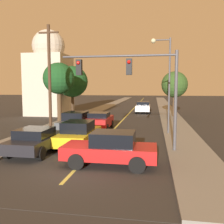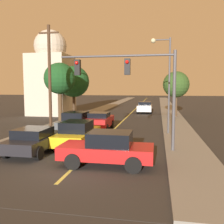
{
  "view_description": "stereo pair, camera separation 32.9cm",
  "coord_description": "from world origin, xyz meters",
  "px_view_note": "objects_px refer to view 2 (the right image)",
  "views": [
    {
      "loc": [
        3.36,
        -10.5,
        3.62
      ],
      "look_at": [
        0.0,
        9.52,
        1.6
      ],
      "focal_mm": 40.0,
      "sensor_mm": 36.0,
      "label": 1
    },
    {
      "loc": [
        3.69,
        -10.44,
        3.62
      ],
      "look_at": [
        0.0,
        9.52,
        1.6
      ],
      "focal_mm": 40.0,
      "sensor_mm": 36.0,
      "label": 2
    }
  ],
  "objects_px": {
    "car_outer_lane_front": "(34,140)",
    "streetlamp_right": "(165,73)",
    "car_outer_lane_second": "(77,121)",
    "traffic_signal_mast": "(133,78)",
    "car_near_lane_front": "(78,133)",
    "car_crossing_right": "(107,148)",
    "domed_building_left": "(51,75)",
    "tree_left_near": "(60,79)",
    "car_near_lane_second": "(100,121)",
    "tree_right_near": "(176,85)",
    "car_far_oncoming": "(145,107)",
    "tree_left_far": "(74,82)",
    "utility_pole_left": "(50,77)"
  },
  "relations": [
    {
      "from": "car_outer_lane_second",
      "to": "tree_left_near",
      "type": "xyz_separation_m",
      "value": [
        -2.8,
        3.38,
        3.6
      ]
    },
    {
      "from": "tree_left_near",
      "to": "tree_right_near",
      "type": "relative_size",
      "value": 1.09
    },
    {
      "from": "car_outer_lane_front",
      "to": "domed_building_left",
      "type": "relative_size",
      "value": 0.38
    },
    {
      "from": "utility_pole_left",
      "to": "tree_right_near",
      "type": "relative_size",
      "value": 1.54
    },
    {
      "from": "car_near_lane_front",
      "to": "car_far_oncoming",
      "type": "bearing_deg",
      "value": 81.68
    },
    {
      "from": "utility_pole_left",
      "to": "car_outer_lane_front",
      "type": "bearing_deg",
      "value": -73.82
    },
    {
      "from": "tree_right_near",
      "to": "tree_left_near",
      "type": "bearing_deg",
      "value": -146.48
    },
    {
      "from": "car_outer_lane_front",
      "to": "traffic_signal_mast",
      "type": "distance_m",
      "value": 6.45
    },
    {
      "from": "car_near_lane_front",
      "to": "tree_left_far",
      "type": "height_order",
      "value": "tree_left_far"
    },
    {
      "from": "tree_left_near",
      "to": "tree_right_near",
      "type": "xyz_separation_m",
      "value": [
        11.57,
        7.67,
        -0.5
      ]
    },
    {
      "from": "car_outer_lane_front",
      "to": "utility_pole_left",
      "type": "relative_size",
      "value": 0.51
    },
    {
      "from": "car_near_lane_front",
      "to": "car_outer_lane_second",
      "type": "bearing_deg",
      "value": 109.2
    },
    {
      "from": "tree_left_near",
      "to": "tree_left_far",
      "type": "relative_size",
      "value": 0.97
    },
    {
      "from": "car_crossing_right",
      "to": "domed_building_left",
      "type": "height_order",
      "value": "domed_building_left"
    },
    {
      "from": "car_near_lane_second",
      "to": "utility_pole_left",
      "type": "distance_m",
      "value": 5.43
    },
    {
      "from": "utility_pole_left",
      "to": "tree_right_near",
      "type": "bearing_deg",
      "value": 49.23
    },
    {
      "from": "tree_right_near",
      "to": "car_near_lane_second",
      "type": "bearing_deg",
      "value": -123.75
    },
    {
      "from": "car_crossing_right",
      "to": "utility_pole_left",
      "type": "xyz_separation_m",
      "value": [
        -6.18,
        7.54,
        3.63
      ]
    },
    {
      "from": "domed_building_left",
      "to": "car_near_lane_second",
      "type": "bearing_deg",
      "value": -49.52
    },
    {
      "from": "car_outer_lane_front",
      "to": "car_outer_lane_second",
      "type": "bearing_deg",
      "value": 90.0
    },
    {
      "from": "car_near_lane_second",
      "to": "traffic_signal_mast",
      "type": "distance_m",
      "value": 8.0
    },
    {
      "from": "car_outer_lane_second",
      "to": "tree_right_near",
      "type": "xyz_separation_m",
      "value": [
        8.78,
        11.05,
        3.1
      ]
    },
    {
      "from": "car_far_oncoming",
      "to": "tree_left_far",
      "type": "height_order",
      "value": "tree_left_far"
    },
    {
      "from": "car_outer_lane_front",
      "to": "utility_pole_left",
      "type": "distance_m",
      "value": 7.33
    },
    {
      "from": "car_near_lane_second",
      "to": "streetlamp_right",
      "type": "height_order",
      "value": "streetlamp_right"
    },
    {
      "from": "tree_right_near",
      "to": "car_near_lane_front",
      "type": "bearing_deg",
      "value": -113.11
    },
    {
      "from": "car_crossing_right",
      "to": "tree_right_near",
      "type": "height_order",
      "value": "tree_right_near"
    },
    {
      "from": "car_near_lane_second",
      "to": "tree_left_far",
      "type": "xyz_separation_m",
      "value": [
        -5.21,
        8.51,
        3.49
      ]
    },
    {
      "from": "utility_pole_left",
      "to": "domed_building_left",
      "type": "xyz_separation_m",
      "value": [
        -5.41,
        12.37,
        0.8
      ]
    },
    {
      "from": "car_near_lane_front",
      "to": "tree_left_near",
      "type": "bearing_deg",
      "value": 118.19
    },
    {
      "from": "car_outer_lane_front",
      "to": "car_crossing_right",
      "type": "height_order",
      "value": "car_crossing_right"
    },
    {
      "from": "car_near_lane_second",
      "to": "tree_left_far",
      "type": "bearing_deg",
      "value": 121.46
    },
    {
      "from": "traffic_signal_mast",
      "to": "utility_pole_left",
      "type": "bearing_deg",
      "value": 146.97
    },
    {
      "from": "car_outer_lane_front",
      "to": "streetlamp_right",
      "type": "relative_size",
      "value": 0.59
    },
    {
      "from": "traffic_signal_mast",
      "to": "domed_building_left",
      "type": "xyz_separation_m",
      "value": [
        -12.45,
        16.94,
        1.09
      ]
    },
    {
      "from": "tree_left_far",
      "to": "domed_building_left",
      "type": "height_order",
      "value": "domed_building_left"
    },
    {
      "from": "car_near_lane_front",
      "to": "domed_building_left",
      "type": "distance_m",
      "value": 19.26
    },
    {
      "from": "car_crossing_right",
      "to": "tree_right_near",
      "type": "xyz_separation_m",
      "value": [
        4.36,
        19.76,
        3.11
      ]
    },
    {
      "from": "streetlamp_right",
      "to": "utility_pole_left",
      "type": "distance_m",
      "value": 8.96
    },
    {
      "from": "car_outer_lane_second",
      "to": "tree_right_near",
      "type": "distance_m",
      "value": 14.45
    },
    {
      "from": "traffic_signal_mast",
      "to": "car_far_oncoming",
      "type": "bearing_deg",
      "value": 91.13
    },
    {
      "from": "car_outer_lane_second",
      "to": "domed_building_left",
      "type": "bearing_deg",
      "value": 122.67
    },
    {
      "from": "car_outer_lane_front",
      "to": "domed_building_left",
      "type": "xyz_separation_m",
      "value": [
        -7.18,
        18.44,
        4.5
      ]
    },
    {
      "from": "car_outer_lane_front",
      "to": "tree_left_near",
      "type": "distance_m",
      "value": 11.59
    },
    {
      "from": "car_near_lane_second",
      "to": "car_outer_lane_second",
      "type": "bearing_deg",
      "value": -160.56
    },
    {
      "from": "car_near_lane_front",
      "to": "car_crossing_right",
      "type": "bearing_deg",
      "value": -53.22
    },
    {
      "from": "car_outer_lane_second",
      "to": "traffic_signal_mast",
      "type": "height_order",
      "value": "traffic_signal_mast"
    },
    {
      "from": "tree_left_near",
      "to": "tree_left_far",
      "type": "distance_m",
      "value": 5.81
    },
    {
      "from": "traffic_signal_mast",
      "to": "utility_pole_left",
      "type": "height_order",
      "value": "utility_pole_left"
    },
    {
      "from": "car_far_oncoming",
      "to": "traffic_signal_mast",
      "type": "relative_size",
      "value": 0.59
    }
  ]
}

